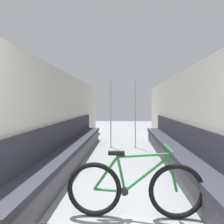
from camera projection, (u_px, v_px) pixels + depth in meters
name	position (u px, v px, depth m)	size (l,w,h in m)	color
wall_left	(62.00, 117.00, 4.74)	(0.10, 10.46, 2.15)	beige
wall_right	(185.00, 117.00, 4.57)	(0.10, 10.46, 2.15)	beige
bench_seat_row_left	(72.00, 150.00, 4.67)	(0.47, 6.16, 0.97)	#4C4C51
bench_seat_row_right	(175.00, 151.00, 4.53)	(0.47, 6.16, 0.97)	#4C4C51
bicycle	(135.00, 189.00, 2.42)	(1.67, 0.46, 0.87)	black
grab_pole_near	(111.00, 115.00, 6.36)	(0.08, 0.08, 2.13)	gray
grab_pole_far	(135.00, 115.00, 6.32)	(0.08, 0.08, 2.13)	gray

